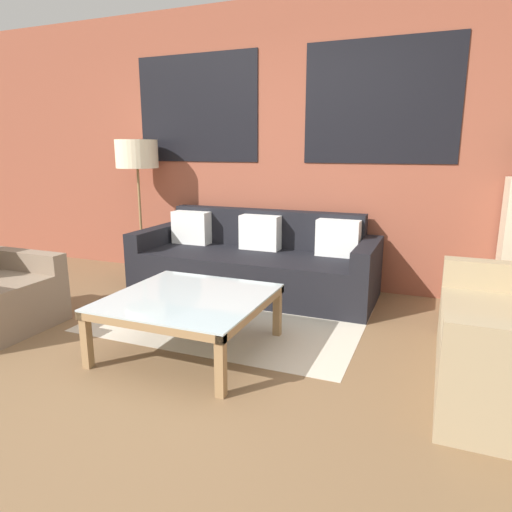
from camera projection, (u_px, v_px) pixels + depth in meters
The scene contains 6 objects.
ground_plane at pixel (148, 384), 2.74m from camera, with size 16.00×16.00×0.00m, color brown.
wall_back_brick at pixel (282, 146), 4.62m from camera, with size 8.40×0.09×2.80m.
rug at pixel (229, 319), 3.79m from camera, with size 2.16×1.42×0.00m.
couch_dark at pixel (255, 264), 4.48m from camera, with size 2.35×0.88×0.78m.
coffee_table at pixel (189, 303), 3.14m from camera, with size 1.03×1.03×0.40m.
floor_lamp at pixel (137, 158), 4.89m from camera, with size 0.45×0.45×1.48m.
Camera 1 is at (1.54, -2.06, 1.38)m, focal length 32.00 mm.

